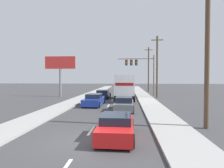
% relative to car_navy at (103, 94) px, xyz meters
% --- Properties ---
extents(ground_plane, '(140.00, 140.00, 0.00)m').
position_rel_car_navy_xyz_m(ground_plane, '(1.61, 5.18, -0.59)').
color(ground_plane, '#3D3D3F').
extents(sidewalk_right, '(2.41, 80.00, 0.14)m').
position_rel_car_navy_xyz_m(sidewalk_right, '(6.37, 0.18, -0.52)').
color(sidewalk_right, '#9E9E99').
rests_on(sidewalk_right, ground_plane).
extents(sidewalk_left, '(2.41, 80.00, 0.14)m').
position_rel_car_navy_xyz_m(sidewalk_left, '(-3.14, 0.18, -0.52)').
color(sidewalk_left, '#9E9E99').
rests_on(sidewalk_left, ground_plane).
extents(lane_markings, '(0.14, 57.00, 0.01)m').
position_rel_car_navy_xyz_m(lane_markings, '(1.61, -0.42, -0.59)').
color(lane_markings, silver).
rests_on(lane_markings, ground_plane).
extents(car_navy, '(2.04, 4.57, 1.27)m').
position_rel_car_navy_xyz_m(car_navy, '(0.00, 0.00, 0.00)').
color(car_navy, '#141E4C').
rests_on(car_navy, ground_plane).
extents(car_blue, '(2.03, 4.70, 1.31)m').
position_rel_car_navy_xyz_m(car_blue, '(-0.01, -7.77, 0.00)').
color(car_blue, '#1E389E').
rests_on(car_blue, ground_plane).
extents(box_truck, '(2.72, 8.25, 3.45)m').
position_rel_car_navy_xyz_m(box_truck, '(3.39, -2.35, 1.40)').
color(box_truck, white).
rests_on(box_truck, ground_plane).
extents(car_gray, '(1.92, 4.41, 1.31)m').
position_rel_car_navy_xyz_m(car_gray, '(3.40, -10.87, 0.00)').
color(car_gray, slate).
rests_on(car_gray, ground_plane).
extents(car_red, '(1.85, 4.18, 1.21)m').
position_rel_car_navy_xyz_m(car_red, '(3.15, -19.08, -0.03)').
color(car_red, red).
rests_on(car_red, ground_plane).
extents(traffic_signal_mast, '(6.25, 0.69, 6.97)m').
position_rel_car_navy_xyz_m(traffic_signal_mast, '(5.39, 4.39, 4.64)').
color(traffic_signal_mast, '#595B56').
rests_on(traffic_signal_mast, ground_plane).
extents(utility_pole_near, '(1.80, 0.28, 9.80)m').
position_rel_car_navy_xyz_m(utility_pole_near, '(8.49, -16.92, 4.45)').
color(utility_pole_near, brown).
rests_on(utility_pole_near, ground_plane).
extents(utility_pole_mid, '(1.80, 0.28, 9.50)m').
position_rel_car_navy_xyz_m(utility_pole_mid, '(8.23, 1.12, 4.30)').
color(utility_pole_mid, brown).
rests_on(utility_pole_mid, ground_plane).
extents(utility_pole_far, '(1.80, 0.28, 9.93)m').
position_rel_car_navy_xyz_m(utility_pole_far, '(8.36, 14.53, 4.52)').
color(utility_pole_far, brown).
rests_on(utility_pole_far, ground_plane).
extents(roadside_billboard, '(5.07, 0.36, 6.62)m').
position_rel_car_navy_xyz_m(roadside_billboard, '(-7.32, 1.85, 4.27)').
color(roadside_billboard, slate).
rests_on(roadside_billboard, ground_plane).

